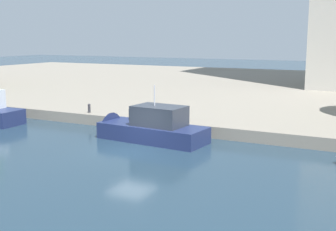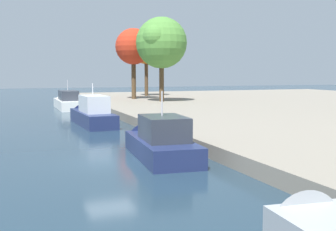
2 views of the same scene
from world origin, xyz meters
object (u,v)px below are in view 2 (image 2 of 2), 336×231
Objects in this scene: tree_2 at (134,45)px; motor_yacht_0 at (67,104)px; motor_yacht_1 at (91,116)px; mooring_bollard_0 at (168,120)px; tree_4 at (147,47)px; motor_yacht_2 at (159,145)px; tree_3 at (161,42)px.

motor_yacht_0 is at bearing -69.23° from tree_2.
motor_yacht_1 is 25.24m from tree_2.
tree_4 reaches higher than mooring_bollard_0.
motor_yacht_1 is 1.18× the size of motor_yacht_2.
motor_yacht_2 is 39.58m from tree_2.
motor_yacht_0 reaches higher than mooring_bollard_0.
tree_2 is at bearing -69.35° from motor_yacht_0.
tree_2 is (-21.73, 10.16, 7.86)m from motor_yacht_1.
motor_yacht_1 is 20.76m from tree_3.
motor_yacht_2 reaches higher than mooring_bollard_0.
motor_yacht_1 is 33.51m from tree_4.
tree_2 reaches higher than mooring_bollard_0.
tree_3 is at bearing -15.25° from motor_yacht_2.
motor_yacht_1 is 0.97× the size of tree_2.
motor_yacht_1 is at bearing -25.05° from tree_2.
tree_2 is 7.01m from tree_3.
tree_3 is (-30.88, 11.07, 8.11)m from motor_yacht_2.
tree_2 is at bearing -9.31° from motor_yacht_2.
motor_yacht_0 is at bearing -52.06° from tree_4.
motor_yacht_1 is at bearing -26.41° from tree_4.
tree_3 is at bearing 15.19° from tree_2.
mooring_bollard_0 is (26.89, 3.97, 0.57)m from motor_yacht_0.
mooring_bollard_0 is 32.20m from tree_2.
tree_3 is (-23.96, 7.97, 7.51)m from mooring_bollard_0.
tree_4 reaches higher than motor_yacht_2.
motor_yacht_1 is 9.86m from mooring_bollard_0.
tree_2 is at bearing 168.70° from mooring_bollard_0.
mooring_bollard_0 is at bearing -18.41° from tree_3.
tree_4 is (-45.05, 13.55, 8.17)m from motor_yacht_2.
motor_yacht_1 reaches higher than mooring_bollard_0.
tree_2 is (-30.72, 6.14, 7.44)m from mooring_bollard_0.
motor_yacht_0 is 14.57× the size of mooring_bollard_0.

